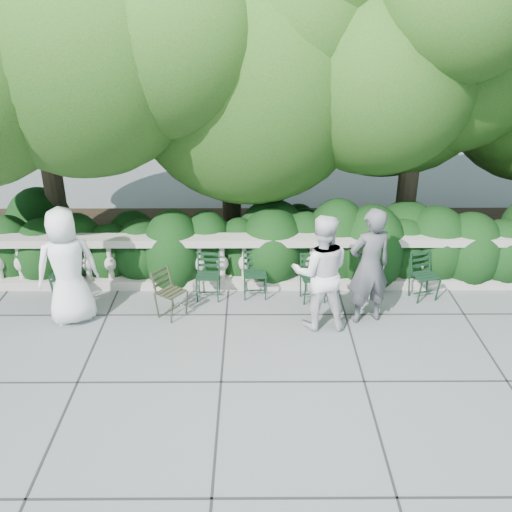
{
  "coord_description": "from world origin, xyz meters",
  "views": [
    {
      "loc": [
        -0.04,
        -7.42,
        4.99
      ],
      "look_at": [
        0.0,
        1.0,
        1.0
      ],
      "focal_mm": 40.0,
      "sensor_mm": 36.0,
      "label": 1
    }
  ],
  "objects_px": {
    "chair_e": "(426,302)",
    "person_businessman": "(67,266)",
    "chair_a": "(67,303)",
    "chair_b": "(64,299)",
    "chair_f": "(314,304)",
    "person_woman_grey": "(369,266)",
    "chair_c": "(255,300)",
    "chair_weathered": "(179,318)",
    "person_casual_man": "(321,272)",
    "chair_d": "(208,302)"
  },
  "relations": [
    {
      "from": "chair_b",
      "to": "person_businessman",
      "type": "distance_m",
      "value": 1.24
    },
    {
      "from": "chair_f",
      "to": "chair_weathered",
      "type": "distance_m",
      "value": 2.34
    },
    {
      "from": "chair_e",
      "to": "person_casual_man",
      "type": "height_order",
      "value": "person_casual_man"
    },
    {
      "from": "chair_f",
      "to": "chair_c",
      "type": "bearing_deg",
      "value": 164.44
    },
    {
      "from": "person_woman_grey",
      "to": "chair_f",
      "type": "bearing_deg",
      "value": -49.67
    },
    {
      "from": "chair_weathered",
      "to": "chair_b",
      "type": "bearing_deg",
      "value": 108.88
    },
    {
      "from": "person_businessman",
      "to": "chair_weathered",
      "type": "bearing_deg",
      "value": 158.3
    },
    {
      "from": "chair_f",
      "to": "person_woman_grey",
      "type": "height_order",
      "value": "person_woman_grey"
    },
    {
      "from": "chair_f",
      "to": "chair_b",
      "type": "bearing_deg",
      "value": 169.44
    },
    {
      "from": "chair_d",
      "to": "person_casual_man",
      "type": "bearing_deg",
      "value": -19.85
    },
    {
      "from": "chair_c",
      "to": "chair_d",
      "type": "height_order",
      "value": "same"
    },
    {
      "from": "chair_c",
      "to": "chair_weathered",
      "type": "height_order",
      "value": "same"
    },
    {
      "from": "chair_f",
      "to": "person_businessman",
      "type": "height_order",
      "value": "person_businessman"
    },
    {
      "from": "chair_b",
      "to": "chair_c",
      "type": "relative_size",
      "value": 1.0
    },
    {
      "from": "chair_a",
      "to": "chair_b",
      "type": "relative_size",
      "value": 1.0
    },
    {
      "from": "chair_a",
      "to": "chair_e",
      "type": "xyz_separation_m",
      "value": [
        6.28,
        0.01,
        0.0
      ]
    },
    {
      "from": "chair_weathered",
      "to": "person_casual_man",
      "type": "distance_m",
      "value": 2.49
    },
    {
      "from": "chair_b",
      "to": "chair_e",
      "type": "height_order",
      "value": "same"
    },
    {
      "from": "chair_c",
      "to": "chair_e",
      "type": "height_order",
      "value": "same"
    },
    {
      "from": "chair_b",
      "to": "person_casual_man",
      "type": "bearing_deg",
      "value": -5.34
    },
    {
      "from": "chair_a",
      "to": "person_woman_grey",
      "type": "distance_m",
      "value": 5.22
    },
    {
      "from": "chair_f",
      "to": "chair_weathered",
      "type": "xyz_separation_m",
      "value": [
        -2.3,
        -0.46,
        0.0
      ]
    },
    {
      "from": "person_casual_man",
      "to": "chair_b",
      "type": "bearing_deg",
      "value": -10.45
    },
    {
      "from": "chair_d",
      "to": "person_casual_man",
      "type": "distance_m",
      "value": 2.21
    },
    {
      "from": "chair_f",
      "to": "person_woman_grey",
      "type": "distance_m",
      "value": 1.35
    },
    {
      "from": "chair_weathered",
      "to": "person_businessman",
      "type": "distance_m",
      "value": 1.97
    },
    {
      "from": "chair_a",
      "to": "chair_e",
      "type": "distance_m",
      "value": 6.28
    },
    {
      "from": "person_casual_man",
      "to": "chair_weathered",
      "type": "bearing_deg",
      "value": -4.73
    },
    {
      "from": "chair_weathered",
      "to": "person_casual_man",
      "type": "height_order",
      "value": "person_casual_man"
    },
    {
      "from": "chair_e",
      "to": "person_businessman",
      "type": "distance_m",
      "value": 6.08
    },
    {
      "from": "chair_b",
      "to": "chair_f",
      "type": "distance_m",
      "value": 4.39
    },
    {
      "from": "chair_e",
      "to": "chair_f",
      "type": "relative_size",
      "value": 1.0
    },
    {
      "from": "chair_f",
      "to": "chair_weathered",
      "type": "bearing_deg",
      "value": -176.92
    },
    {
      "from": "chair_e",
      "to": "person_woman_grey",
      "type": "relative_size",
      "value": 0.43
    },
    {
      "from": "chair_c",
      "to": "chair_f",
      "type": "distance_m",
      "value": 1.03
    },
    {
      "from": "chair_f",
      "to": "person_woman_grey",
      "type": "xyz_separation_m",
      "value": [
        0.78,
        -0.51,
        0.98
      ]
    },
    {
      "from": "person_businessman",
      "to": "person_woman_grey",
      "type": "distance_m",
      "value": 4.79
    },
    {
      "from": "chair_d",
      "to": "person_woman_grey",
      "type": "relative_size",
      "value": 0.43
    },
    {
      "from": "chair_b",
      "to": "chair_f",
      "type": "height_order",
      "value": "same"
    },
    {
      "from": "chair_b",
      "to": "person_casual_man",
      "type": "xyz_separation_m",
      "value": [
        4.39,
        -0.85,
        0.95
      ]
    },
    {
      "from": "chair_e",
      "to": "person_woman_grey",
      "type": "xyz_separation_m",
      "value": [
        -1.18,
        -0.56,
        0.98
      ]
    },
    {
      "from": "chair_e",
      "to": "person_casual_man",
      "type": "distance_m",
      "value": 2.31
    },
    {
      "from": "chair_c",
      "to": "chair_f",
      "type": "xyz_separation_m",
      "value": [
        1.02,
        -0.13,
        0.0
      ]
    },
    {
      "from": "chair_d",
      "to": "person_casual_man",
      "type": "relative_size",
      "value": 0.44
    },
    {
      "from": "chair_d",
      "to": "chair_f",
      "type": "bearing_deg",
      "value": -0.23
    },
    {
      "from": "person_businessman",
      "to": "person_woman_grey",
      "type": "bearing_deg",
      "value": 157.25
    },
    {
      "from": "chair_d",
      "to": "chair_e",
      "type": "relative_size",
      "value": 1.0
    },
    {
      "from": "chair_f",
      "to": "person_woman_grey",
      "type": "relative_size",
      "value": 0.43
    },
    {
      "from": "chair_e",
      "to": "chair_b",
      "type": "bearing_deg",
      "value": 162.06
    },
    {
      "from": "chair_b",
      "to": "chair_weathered",
      "type": "relative_size",
      "value": 1.0
    }
  ]
}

